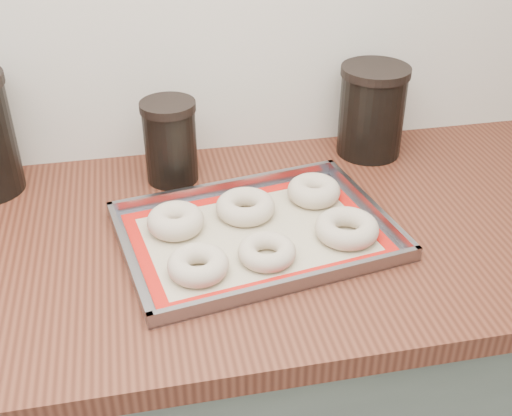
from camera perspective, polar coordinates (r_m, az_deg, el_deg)
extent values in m
cube|color=slate|center=(1.46, -1.19, -17.30)|extent=(3.00, 0.65, 0.86)
cube|color=brown|center=(1.16, -1.43, -2.73)|extent=(3.06, 0.68, 0.04)
cube|color=gray|center=(1.13, 0.00, -2.49)|extent=(0.51, 0.40, 0.00)
cube|color=gray|center=(1.25, -2.65, 1.92)|extent=(0.46, 0.09, 0.02)
cube|color=gray|center=(1.00, 3.32, -6.81)|extent=(0.46, 0.09, 0.02)
cube|color=gray|center=(1.07, -11.32, -4.37)|extent=(0.06, 0.33, 0.02)
cube|color=gray|center=(1.20, 10.04, 0.24)|extent=(0.06, 0.33, 0.02)
cube|color=#C6B793|center=(1.12, 0.00, -2.38)|extent=(0.46, 0.36, 0.00)
cube|color=red|center=(1.23, -2.25, 1.00)|extent=(0.42, 0.09, 0.00)
cube|color=red|center=(1.02, 2.71, -6.32)|extent=(0.42, 0.09, 0.00)
cube|color=red|center=(1.08, -9.92, -4.45)|extent=(0.06, 0.25, 0.00)
cube|color=red|center=(1.20, 8.93, -0.35)|extent=(0.06, 0.25, 0.00)
torus|color=beige|center=(1.03, -5.17, -5.06)|extent=(0.10, 0.10, 0.03)
torus|color=beige|center=(1.06, 0.98, -3.90)|extent=(0.10, 0.10, 0.03)
torus|color=beige|center=(1.12, 8.08, -1.80)|extent=(0.12, 0.12, 0.04)
torus|color=beige|center=(1.13, -7.16, -1.14)|extent=(0.10, 0.10, 0.04)
torus|color=beige|center=(1.17, -0.94, 0.12)|extent=(0.11, 0.11, 0.04)
torus|color=beige|center=(1.22, 5.17, 1.55)|extent=(0.12, 0.12, 0.04)
cylinder|color=black|center=(1.28, -7.59, 5.53)|extent=(0.10, 0.10, 0.15)
cylinder|color=black|center=(1.24, -7.87, 8.95)|extent=(0.11, 0.11, 0.02)
cylinder|color=black|center=(1.39, 10.22, 8.16)|extent=(0.14, 0.14, 0.17)
cylinder|color=black|center=(1.35, 10.61, 11.87)|extent=(0.14, 0.14, 0.02)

